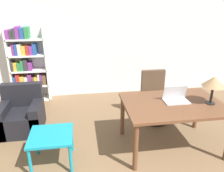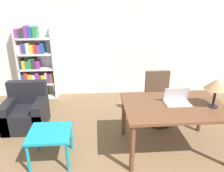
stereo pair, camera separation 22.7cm
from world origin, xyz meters
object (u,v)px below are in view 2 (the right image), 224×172
at_px(desk, 173,110).
at_px(side_table_blue, 50,136).
at_px(bookshelf, 35,65).
at_px(armchair, 27,113).
at_px(office_chair, 158,101).
at_px(table_lamp, 217,85).
at_px(laptop, 177,100).

height_order(desk, side_table_blue, desk).
height_order(desk, bookshelf, bookshelf).
bearing_deg(side_table_blue, desk, 4.53).
bearing_deg(side_table_blue, armchair, 122.12).
bearing_deg(bookshelf, armchair, -84.72).
bearing_deg(armchair, side_table_blue, -57.88).
xyz_separation_m(office_chair, armchair, (-2.48, -0.05, -0.14)).
relative_size(desk, table_lamp, 3.52).
distance_m(armchair, bookshelf, 1.46).
xyz_separation_m(laptop, table_lamp, (0.48, -0.16, 0.29)).
height_order(table_lamp, bookshelf, bookshelf).
bearing_deg(side_table_blue, table_lamp, 1.13).
distance_m(desk, table_lamp, 0.70).
bearing_deg(bookshelf, laptop, -39.27).
distance_m(table_lamp, armchair, 3.25).
height_order(side_table_blue, bookshelf, bookshelf).
bearing_deg(side_table_blue, laptop, 6.14).
relative_size(desk, office_chair, 1.54).
bearing_deg(bookshelf, table_lamp, -36.52).
bearing_deg(armchair, table_lamp, -17.88).
relative_size(table_lamp, armchair, 0.52).
bearing_deg(table_lamp, laptop, 162.25).
xyz_separation_m(desk, side_table_blue, (-1.81, -0.14, -0.27)).
relative_size(laptop, table_lamp, 0.87).
bearing_deg(office_chair, laptop, -88.34).
distance_m(desk, armchair, 2.63).
distance_m(desk, office_chair, 0.95).
xyz_separation_m(laptop, office_chair, (-0.02, 0.86, -0.40)).
xyz_separation_m(laptop, armchair, (-2.51, 0.81, -0.55)).
height_order(laptop, table_lamp, table_lamp).
bearing_deg(laptop, table_lamp, -17.75).
distance_m(office_chair, bookshelf, 2.94).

